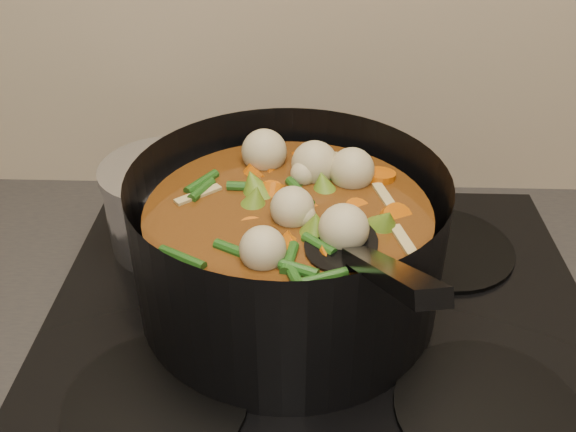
{
  "coord_description": "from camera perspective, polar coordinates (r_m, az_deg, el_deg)",
  "views": [
    {
      "loc": [
        -0.02,
        1.39,
        1.43
      ],
      "look_at": [
        -0.04,
        1.95,
        1.05
      ],
      "focal_mm": 40.0,
      "sensor_mm": 36.0,
      "label": 1
    }
  ],
  "objects": [
    {
      "name": "saucepan",
      "position": [
        0.83,
        -10.4,
        1.04
      ],
      "size": [
        0.17,
        0.17,
        0.14
      ],
      "rotation": [
        0.0,
        0.0,
        -0.3
      ],
      "color": "silver",
      "rests_on": "stovetop"
    },
    {
      "name": "stovetop",
      "position": [
        0.74,
        2.84,
        -9.31
      ],
      "size": [
        0.62,
        0.54,
        0.03
      ],
      "color": "black",
      "rests_on": "counter"
    },
    {
      "name": "stockpot",
      "position": [
        0.71,
        0.04,
        -2.73
      ],
      "size": [
        0.34,
        0.45,
        0.25
      ],
      "rotation": [
        0.0,
        0.0,
        -0.03
      ],
      "color": "black",
      "rests_on": "stovetop"
    }
  ]
}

